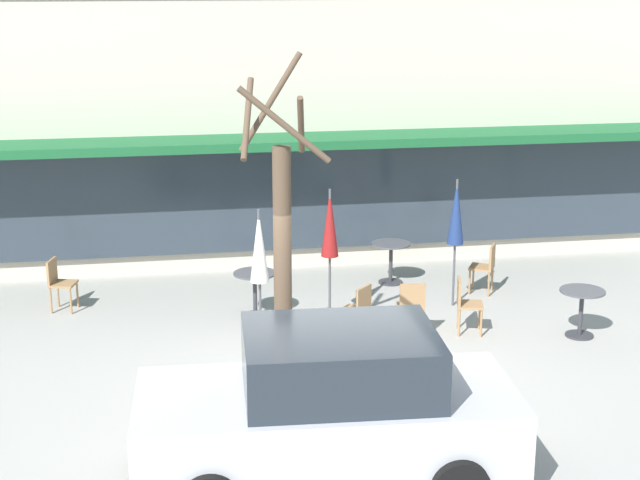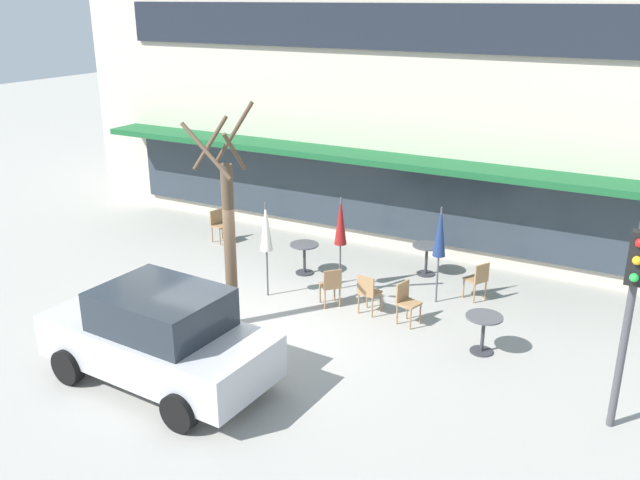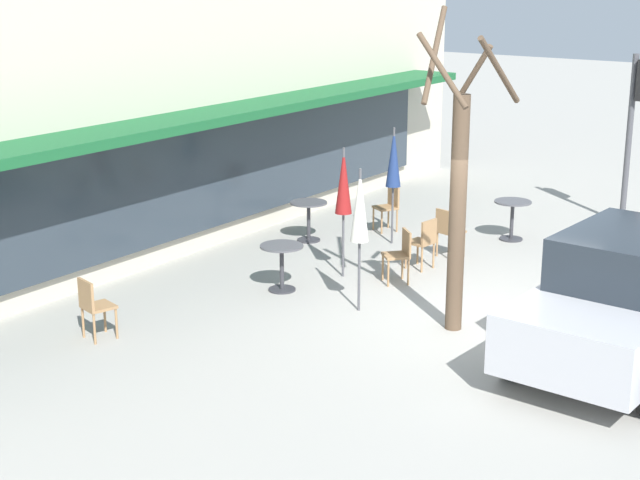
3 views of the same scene
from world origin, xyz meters
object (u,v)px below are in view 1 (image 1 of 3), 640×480
cafe_table_streetside (581,305)px  patio_umbrella_corner_open (259,247)px  patio_umbrella_cream_folded (330,224)px  cafe_chair_2 (486,265)px  patio_umbrella_green_folded (456,213)px  parked_sedan (330,407)px  cafe_chair_4 (411,304)px  cafe_table_by_tree (255,287)px  cafe_table_near_wall (391,256)px  cafe_chair_0 (465,301)px  street_tree (282,252)px  cafe_chair_3 (358,308)px  cafe_chair_1 (59,280)px

cafe_table_streetside → patio_umbrella_corner_open: 5.12m
patio_umbrella_cream_folded → cafe_chair_2: bearing=17.0°
patio_umbrella_green_folded → parked_sedan: (-3.12, -5.45, -0.75)m
cafe_chair_4 → cafe_table_by_tree: bearing=150.5°
cafe_table_near_wall → patio_umbrella_cream_folded: patio_umbrella_cream_folded is taller
patio_umbrella_corner_open → cafe_chair_0: size_ratio=2.47×
cafe_table_streetside → patio_umbrella_cream_folded: size_ratio=0.35×
cafe_table_by_tree → cafe_chair_4: cafe_chair_4 is taller
cafe_chair_4 → street_tree: 3.21m
cafe_chair_2 → cafe_chair_3: bearing=-145.5°
patio_umbrella_cream_folded → patio_umbrella_corner_open: bearing=-138.0°
cafe_table_streetside → cafe_chair_4: (-2.60, 0.46, 0.01)m
cafe_chair_1 → cafe_chair_2: same height
cafe_table_by_tree → street_tree: (0.05, -3.06, 1.47)m
cafe_chair_3 → parked_sedan: bearing=-106.0°
patio_umbrella_cream_folded → cafe_chair_0: size_ratio=2.47×
cafe_table_streetside → cafe_chair_2: 2.40m
street_tree → cafe_chair_0: bearing=29.3°
cafe_chair_3 → cafe_chair_4: (0.86, 0.04, 0.00)m
cafe_table_streetside → cafe_chair_0: bearing=165.6°
cafe_chair_2 → cafe_chair_0: bearing=-117.9°
cafe_table_streetside → patio_umbrella_green_folded: patio_umbrella_green_folded is taller
cafe_table_near_wall → cafe_chair_1: 5.86m
street_tree → cafe_table_near_wall: bearing=59.8°
patio_umbrella_green_folded → street_tree: 4.52m
cafe_table_near_wall → cafe_chair_4: 2.68m
patio_umbrella_green_folded → cafe_chair_4: bearing=-130.2°
cafe_chair_0 → parked_sedan: parked_sedan is taller
cafe_chair_2 → parked_sedan: (-3.88, -5.98, 0.35)m
parked_sedan → street_tree: (-0.21, 2.41, 1.11)m
cafe_table_by_tree → cafe_chair_0: (3.18, -1.31, 0.01)m
cafe_chair_4 → cafe_table_near_wall: bearing=83.1°
cafe_table_near_wall → parked_sedan: size_ratio=0.18×
cafe_chair_2 → parked_sedan: parked_sedan is taller
cafe_chair_3 → parked_sedan: (-1.18, -4.13, 0.35)m
cafe_table_by_tree → patio_umbrella_corner_open: (-0.08, -1.53, 1.11)m
cafe_chair_0 → parked_sedan: bearing=-125.0°
patio_umbrella_green_folded → patio_umbrella_corner_open: same height
cafe_table_near_wall → street_tree: bearing=-120.2°
patio_umbrella_green_folded → patio_umbrella_cream_folded: (-2.21, -0.37, 0.00)m
cafe_chair_0 → cafe_chair_2: (0.96, 1.82, 0.00)m
cafe_table_streetside → cafe_chair_1: (-8.12, 2.61, 0.01)m
cafe_chair_1 → cafe_chair_4: 5.92m
cafe_chair_3 → cafe_chair_4: size_ratio=1.00×
patio_umbrella_cream_folded → cafe_chair_2: (2.96, 0.90, -1.10)m
cafe_table_by_tree → parked_sedan: 5.49m
cafe_chair_0 → cafe_table_streetside: bearing=-14.4°
cafe_table_streetside → cafe_chair_1: size_ratio=0.85×
street_tree → patio_umbrella_corner_open: bearing=94.9°
cafe_chair_2 → cafe_table_streetside: bearing=-71.2°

